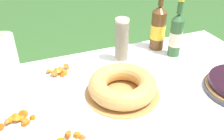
# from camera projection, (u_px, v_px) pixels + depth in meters

# --- Properties ---
(garden_table) EXTENTS (1.54, 0.91, 0.66)m
(garden_table) POSITION_uv_depth(u_px,v_px,m) (130.00, 106.00, 1.16)
(garden_table) COLOR brown
(garden_table) RESTS_ON ground_plane
(tablecloth) EXTENTS (1.55, 0.92, 0.10)m
(tablecloth) POSITION_uv_depth(u_px,v_px,m) (130.00, 97.00, 1.13)
(tablecloth) COLOR white
(tablecloth) RESTS_ON garden_table
(bundt_cake) EXTENTS (0.34, 0.34, 0.09)m
(bundt_cake) POSITION_uv_depth(u_px,v_px,m) (122.00, 86.00, 1.10)
(bundt_cake) COLOR #B78447
(bundt_cake) RESTS_ON tablecloth
(cup_stack) EXTENTS (0.07, 0.07, 0.24)m
(cup_stack) POSITION_uv_depth(u_px,v_px,m) (122.00, 40.00, 1.31)
(cup_stack) COLOR beige
(cup_stack) RESTS_ON tablecloth
(cider_bottle_green) EXTENTS (0.07, 0.07, 0.33)m
(cider_bottle_green) POSITION_uv_depth(u_px,v_px,m) (176.00, 35.00, 1.36)
(cider_bottle_green) COLOR #2D562D
(cider_bottle_green) RESTS_ON tablecloth
(cider_bottle_amber) EXTENTS (0.09, 0.09, 0.34)m
(cider_bottle_amber) POSITION_uv_depth(u_px,v_px,m) (158.00, 28.00, 1.43)
(cider_bottle_amber) COLOR brown
(cider_bottle_amber) RESTS_ON tablecloth
(snack_plate_near) EXTENTS (0.23, 0.23, 0.05)m
(snack_plate_near) POSITION_uv_depth(u_px,v_px,m) (16.00, 121.00, 0.96)
(snack_plate_near) COLOR white
(snack_plate_near) RESTS_ON tablecloth
(snack_plate_left) EXTENTS (0.23, 0.23, 0.06)m
(snack_plate_left) POSITION_uv_depth(u_px,v_px,m) (58.00, 73.00, 1.25)
(snack_plate_left) COLOR white
(snack_plate_left) RESTS_ON tablecloth
(paper_towel_roll) EXTENTS (0.11, 0.11, 0.22)m
(paper_towel_roll) POSITION_uv_depth(u_px,v_px,m) (6.00, 56.00, 1.20)
(paper_towel_roll) COLOR white
(paper_towel_roll) RESTS_ON tablecloth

